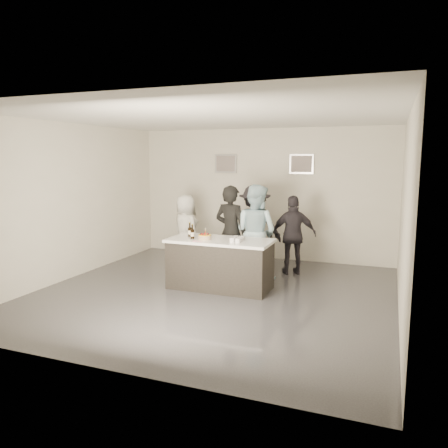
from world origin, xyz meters
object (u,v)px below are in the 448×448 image
Objects in this scene: bar_counter at (220,264)px; person_guest_left at (186,231)px; cake at (205,237)px; person_guest_back at (255,227)px; beer_bottle_a at (190,230)px; beer_bottle_b at (192,232)px; person_guest_right at (293,235)px; person_main_blue at (256,232)px; person_main_black at (231,232)px.

bar_counter is 1.19× the size of person_guest_left.
person_guest_back reaches higher than cake.
bar_counter is 0.84m from beer_bottle_a.
beer_bottle_a is 1.00× the size of beer_bottle_b.
person_guest_back is at bearing 76.35° from cake.
person_guest_back is at bearing 70.02° from beer_bottle_b.
bar_counter is at bearing 165.05° from person_guest_left.
person_guest_right is (2.31, 0.19, 0.02)m from person_guest_left.
cake is 0.39m from beer_bottle_a.
person_main_blue is at bearing 64.90° from bar_counter.
bar_counter is 1.81m from person_guest_right.
person_main_blue is 1.75m from person_guest_left.
bar_counter is 0.76m from beer_bottle_b.
beer_bottle_b is at bearing 149.59° from person_guest_left.
cake is 0.15× the size of person_guest_right.
person_main_blue is at bearing 39.38° from beer_bottle_a.
beer_bottle_b is 0.15× the size of person_guest_back.
person_main_blue is at bearing 19.72° from person_guest_right.
person_guest_right is 0.90× the size of person_guest_back.
cake is 1.73m from person_guest_back.
person_main_black is (0.55, 0.69, -0.12)m from beer_bottle_a.
beer_bottle_a is (-0.36, 0.13, 0.09)m from cake.
person_guest_back is at bearing -53.87° from person_main_blue.
person_guest_back is (-0.85, 0.13, 0.09)m from person_guest_right.
beer_bottle_a is 0.14× the size of person_main_black.
person_guest_left is 0.88× the size of person_guest_back.
person_guest_left is (-0.82, 1.41, -0.25)m from beer_bottle_b.
person_guest_back is (0.41, 1.68, -0.05)m from cake.
beer_bottle_b is 0.14× the size of person_main_black.
person_guest_left is (-1.24, 0.55, -0.13)m from person_main_black.
bar_counter is 7.15× the size of beer_bottle_b.
person_main_black is 1.14× the size of person_guest_right.
person_main_blue is 1.15× the size of person_guest_right.
person_main_blue is (0.87, 1.00, -0.11)m from beer_bottle_b.
beer_bottle_a is at bearing 160.18° from cake.
person_main_black reaches higher than cake.
beer_bottle_b is 0.17× the size of person_guest_left.
beer_bottle_a is 0.22m from beer_bottle_b.
bar_counter is at bearing 82.62° from person_main_blue.
person_main_black is 0.90m from person_guest_back.
bar_counter is at bearing 21.81° from cake.
beer_bottle_b is (0.13, -0.18, 0.00)m from beer_bottle_a.
person_main_black reaches higher than person_guest_left.
person_main_black is at bearing -174.61° from person_guest_left.
person_guest_back is at bearing -94.35° from person_main_black.
person_guest_left reaches higher than beer_bottle_a.
person_guest_right is (1.01, 1.46, 0.35)m from bar_counter.
person_guest_back reaches higher than person_guest_left.
person_main_blue is at bearing 55.67° from cake.
beer_bottle_a is at bearing 61.05° from person_main_black.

